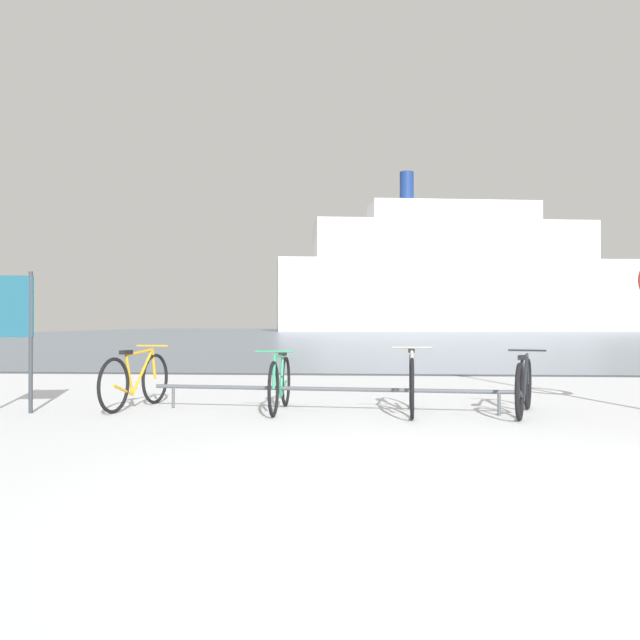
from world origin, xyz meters
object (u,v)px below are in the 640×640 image
(bicycle_0, at_px, (136,380))
(bicycle_2, at_px, (412,383))
(info_sign, at_px, (9,319))
(bicycle_1, at_px, (280,383))
(ferry_ship, at_px, (458,278))
(bicycle_3, at_px, (524,386))

(bicycle_0, height_order, bicycle_2, bicycle_2)
(bicycle_0, distance_m, info_sign, 1.68)
(bicycle_1, height_order, bicycle_2, bicycle_2)
(bicycle_2, height_order, ferry_ship, ferry_ship)
(bicycle_1, xyz_separation_m, ferry_ship, (12.69, 83.03, 6.75))
(bicycle_3, bearing_deg, bicycle_1, 178.54)
(bicycle_3, bearing_deg, bicycle_0, 177.16)
(bicycle_2, height_order, info_sign, info_sign)
(bicycle_0, relative_size, ferry_ship, 0.03)
(info_sign, bearing_deg, bicycle_0, 23.95)
(bicycle_0, relative_size, info_sign, 0.97)
(bicycle_0, xyz_separation_m, ferry_ship, (14.58, 82.87, 6.74))
(bicycle_3, xyz_separation_m, ferry_ship, (9.74, 83.11, 6.75))
(bicycle_1, distance_m, info_sign, 3.37)
(ferry_ship, bearing_deg, bicycle_3, -96.68)
(bicycle_1, distance_m, bicycle_2, 1.62)
(bicycle_2, relative_size, info_sign, 0.99)
(info_sign, height_order, ferry_ship, ferry_ship)
(bicycle_1, bearing_deg, bicycle_3, -1.46)
(bicycle_3, height_order, info_sign, info_sign)
(bicycle_3, xyz_separation_m, info_sign, (-6.19, -0.36, 0.80))
(bicycle_3, distance_m, info_sign, 6.26)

